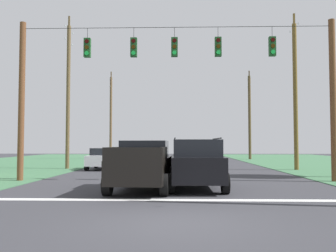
{
  "coord_description": "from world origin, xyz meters",
  "views": [
    {
      "loc": [
        0.12,
        -8.56,
        1.81
      ],
      "look_at": [
        -0.41,
        10.14,
        2.74
      ],
      "focal_mm": 39.1,
      "sensor_mm": 36.0,
      "label": 1
    }
  ],
  "objects_px": {
    "utility_pole_far_left": "(111,116)",
    "utility_pole_mid_right": "(295,94)",
    "overhead_signal_span": "(176,89)",
    "suv_black": "(196,162)",
    "pickup_truck": "(143,165)",
    "utility_pole_far_right": "(250,115)",
    "distant_car_crossing_white": "(104,158)",
    "utility_pole_mid_left": "(68,92)"
  },
  "relations": [
    {
      "from": "utility_pole_far_left",
      "to": "utility_pole_mid_right",
      "type": "bearing_deg",
      "value": -47.89
    },
    {
      "from": "overhead_signal_span",
      "to": "utility_pole_mid_right",
      "type": "xyz_separation_m",
      "value": [
        8.33,
        7.9,
        0.8
      ]
    },
    {
      "from": "overhead_signal_span",
      "to": "utility_pole_mid_right",
      "type": "relative_size",
      "value": 1.41
    },
    {
      "from": "overhead_signal_span",
      "to": "utility_pole_far_left",
      "type": "bearing_deg",
      "value": 107.17
    },
    {
      "from": "suv_black",
      "to": "utility_pole_mid_right",
      "type": "xyz_separation_m",
      "value": [
        7.51,
        10.73,
        4.27
      ]
    },
    {
      "from": "pickup_truck",
      "to": "utility_pole_far_right",
      "type": "relative_size",
      "value": 0.52
    },
    {
      "from": "pickup_truck",
      "to": "utility_pole_mid_right",
      "type": "relative_size",
      "value": 0.49
    },
    {
      "from": "overhead_signal_span",
      "to": "utility_pole_far_left",
      "type": "xyz_separation_m",
      "value": [
        -8.03,
        26.01,
        0.72
      ]
    },
    {
      "from": "suv_black",
      "to": "pickup_truck",
      "type": "bearing_deg",
      "value": -172.75
    },
    {
      "from": "distant_car_crossing_white",
      "to": "utility_pole_mid_right",
      "type": "xyz_separation_m",
      "value": [
        13.55,
        -0.48,
        4.54
      ]
    },
    {
      "from": "pickup_truck",
      "to": "utility_pole_far_left",
      "type": "distance_m",
      "value": 30.19
    },
    {
      "from": "suv_black",
      "to": "utility_pole_far_right",
      "type": "height_order",
      "value": "utility_pole_far_right"
    },
    {
      "from": "suv_black",
      "to": "distant_car_crossing_white",
      "type": "distance_m",
      "value": 12.74
    },
    {
      "from": "utility_pole_mid_right",
      "to": "utility_pole_mid_left",
      "type": "distance_m",
      "value": 16.32
    },
    {
      "from": "distant_car_crossing_white",
      "to": "utility_pole_mid_left",
      "type": "bearing_deg",
      "value": 174.4
    },
    {
      "from": "utility_pole_mid_right",
      "to": "utility_pole_far_left",
      "type": "height_order",
      "value": "utility_pole_mid_right"
    },
    {
      "from": "overhead_signal_span",
      "to": "utility_pole_far_left",
      "type": "distance_m",
      "value": 27.23
    },
    {
      "from": "utility_pole_mid_right",
      "to": "utility_pole_far_left",
      "type": "distance_m",
      "value": 24.41
    },
    {
      "from": "overhead_signal_span",
      "to": "utility_pole_far_left",
      "type": "relative_size",
      "value": 1.47
    },
    {
      "from": "utility_pole_far_right",
      "to": "utility_pole_mid_left",
      "type": "xyz_separation_m",
      "value": [
        -16.53,
        -16.9,
        0.43
      ]
    },
    {
      "from": "utility_pole_far_right",
      "to": "utility_pole_mid_right",
      "type": "bearing_deg",
      "value": -90.75
    },
    {
      "from": "utility_pole_far_right",
      "to": "utility_pole_far_left",
      "type": "height_order",
      "value": "utility_pole_far_left"
    },
    {
      "from": "overhead_signal_span",
      "to": "suv_black",
      "type": "xyz_separation_m",
      "value": [
        0.83,
        -2.83,
        -3.47
      ]
    },
    {
      "from": "overhead_signal_span",
      "to": "utility_pole_mid_right",
      "type": "height_order",
      "value": "utility_pole_mid_right"
    },
    {
      "from": "utility_pole_far_right",
      "to": "utility_pole_mid_left",
      "type": "distance_m",
      "value": 23.65
    },
    {
      "from": "distant_car_crossing_white",
      "to": "overhead_signal_span",
      "type": "bearing_deg",
      "value": -58.12
    },
    {
      "from": "suv_black",
      "to": "utility_pole_far_left",
      "type": "relative_size",
      "value": 0.46
    },
    {
      "from": "suv_black",
      "to": "utility_pole_far_left",
      "type": "bearing_deg",
      "value": 107.08
    },
    {
      "from": "utility_pole_far_left",
      "to": "utility_pole_far_right",
      "type": "bearing_deg",
      "value": -1.57
    },
    {
      "from": "overhead_signal_span",
      "to": "pickup_truck",
      "type": "xyz_separation_m",
      "value": [
        -1.3,
        -3.1,
        -3.57
      ]
    },
    {
      "from": "pickup_truck",
      "to": "utility_pole_mid_left",
      "type": "height_order",
      "value": "utility_pole_mid_left"
    },
    {
      "from": "overhead_signal_span",
      "to": "distant_car_crossing_white",
      "type": "xyz_separation_m",
      "value": [
        -5.22,
        8.38,
        -3.75
      ]
    },
    {
      "from": "pickup_truck",
      "to": "utility_pole_far_left",
      "type": "bearing_deg",
      "value": 103.03
    },
    {
      "from": "utility_pole_far_left",
      "to": "overhead_signal_span",
      "type": "bearing_deg",
      "value": -72.83
    },
    {
      "from": "utility_pole_mid_right",
      "to": "utility_pole_far_right",
      "type": "height_order",
      "value": "utility_pole_mid_right"
    },
    {
      "from": "pickup_truck",
      "to": "utility_pole_mid_left",
      "type": "bearing_deg",
      "value": 119.58
    },
    {
      "from": "pickup_truck",
      "to": "utility_pole_mid_left",
      "type": "relative_size",
      "value": 0.48
    },
    {
      "from": "pickup_truck",
      "to": "distant_car_crossing_white",
      "type": "xyz_separation_m",
      "value": [
        -3.92,
        11.49,
        -0.18
      ]
    },
    {
      "from": "distant_car_crossing_white",
      "to": "utility_pole_far_left",
      "type": "bearing_deg",
      "value": 99.09
    },
    {
      "from": "suv_black",
      "to": "utility_pole_mid_left",
      "type": "xyz_separation_m",
      "value": [
        -8.8,
        11.49,
        4.56
      ]
    },
    {
      "from": "utility_pole_far_right",
      "to": "utility_pole_far_left",
      "type": "relative_size",
      "value": 0.99
    },
    {
      "from": "distant_car_crossing_white",
      "to": "utility_pole_mid_right",
      "type": "distance_m",
      "value": 14.3
    }
  ]
}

